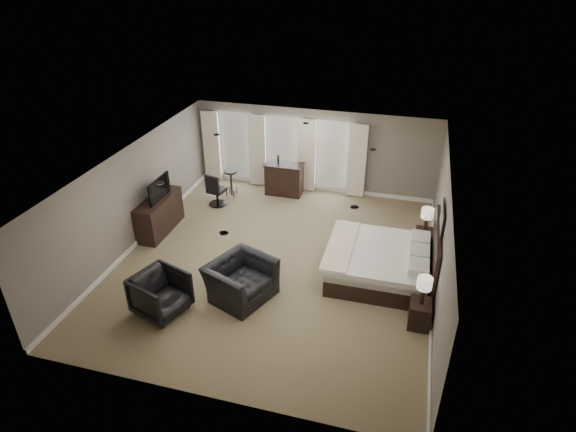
% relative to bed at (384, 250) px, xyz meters
% --- Properties ---
extents(room, '(7.60, 8.60, 2.64)m').
position_rel_bed_xyz_m(room, '(-2.58, -0.03, 0.55)').
color(room, '#7B6C4E').
rests_on(room, ground).
extents(window_bay, '(5.25, 0.20, 2.30)m').
position_rel_bed_xyz_m(window_bay, '(-3.58, 4.08, 0.45)').
color(window_bay, silver).
rests_on(window_bay, room).
extents(bed, '(2.37, 2.26, 1.51)m').
position_rel_bed_xyz_m(bed, '(0.00, 0.00, 0.00)').
color(bed, silver).
rests_on(bed, ground).
extents(nightstand_near, '(0.42, 0.52, 0.56)m').
position_rel_bed_xyz_m(nightstand_near, '(0.89, -1.45, -0.47)').
color(nightstand_near, black).
rests_on(nightstand_near, ground).
extents(nightstand_far, '(0.43, 0.52, 0.57)m').
position_rel_bed_xyz_m(nightstand_far, '(0.89, 1.45, -0.47)').
color(nightstand_far, black).
rests_on(nightstand_far, ground).
extents(lamp_near, '(0.30, 0.30, 0.62)m').
position_rel_bed_xyz_m(lamp_near, '(0.89, -1.45, 0.12)').
color(lamp_near, beige).
rests_on(lamp_near, nightstand_near).
extents(lamp_far, '(0.31, 0.31, 0.63)m').
position_rel_bed_xyz_m(lamp_far, '(0.89, 1.45, 0.13)').
color(lamp_far, beige).
rests_on(lamp_far, nightstand_far).
extents(wall_art, '(0.04, 0.96, 0.56)m').
position_rel_bed_xyz_m(wall_art, '(1.12, 0.00, 1.00)').
color(wall_art, slate).
rests_on(wall_art, room).
extents(dresser, '(0.55, 1.70, 0.99)m').
position_rel_bed_xyz_m(dresser, '(-6.03, 0.57, -0.26)').
color(dresser, black).
rests_on(dresser, ground).
extents(tv, '(0.59, 1.03, 0.14)m').
position_rel_bed_xyz_m(tv, '(-6.03, 0.57, 0.30)').
color(tv, black).
rests_on(tv, dresser).
extents(armchair_near, '(1.32, 1.58, 1.18)m').
position_rel_bed_xyz_m(armchair_near, '(-2.93, -1.53, -0.17)').
color(armchair_near, black).
rests_on(armchair_near, ground).
extents(armchair_far, '(1.18, 1.22, 1.01)m').
position_rel_bed_xyz_m(armchair_far, '(-4.38, -2.45, -0.25)').
color(armchair_far, black).
rests_on(armchair_far, ground).
extents(bar_counter, '(1.16, 0.61, 1.01)m').
position_rel_bed_xyz_m(bar_counter, '(-3.39, 3.63, -0.25)').
color(bar_counter, black).
rests_on(bar_counter, ground).
extents(bar_stool_left, '(0.48, 0.48, 0.82)m').
position_rel_bed_xyz_m(bar_stool_left, '(-4.95, 3.11, -0.34)').
color(bar_stool_left, black).
rests_on(bar_stool_left, ground).
extents(bar_stool_right, '(0.39, 0.39, 0.80)m').
position_rel_bed_xyz_m(bar_stool_right, '(-3.19, 3.53, -0.35)').
color(bar_stool_right, black).
rests_on(bar_stool_right, ground).
extents(desk_chair, '(0.61, 0.61, 1.03)m').
position_rel_bed_xyz_m(desk_chair, '(-5.13, 2.39, -0.24)').
color(desk_chair, black).
rests_on(desk_chair, ground).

